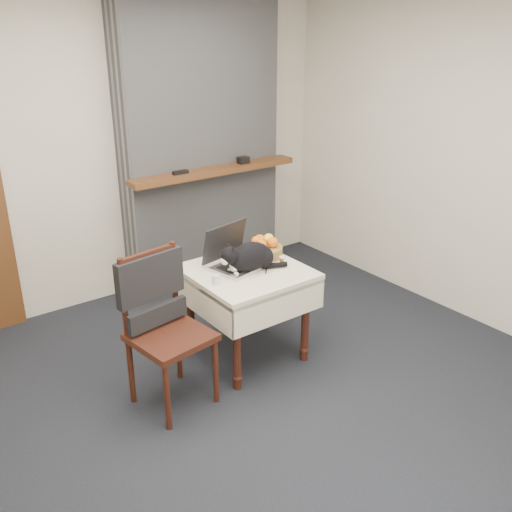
{
  "coord_description": "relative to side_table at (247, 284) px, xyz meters",
  "views": [
    {
      "loc": [
        -1.74,
        -2.56,
        2.33
      ],
      "look_at": [
        0.44,
        0.38,
        0.81
      ],
      "focal_mm": 40.0,
      "sensor_mm": 36.0,
      "label": 1
    }
  ],
  "objects": [
    {
      "name": "laptop",
      "position": [
        -0.02,
        0.12,
        0.19
      ],
      "size": [
        0.46,
        0.42,
        0.3
      ],
      "rotation": [
        0.0,
        0.0,
        0.21
      ],
      "color": "#B7B7BC",
      "rests_on": "side_table"
    },
    {
      "name": "desk_clutter",
      "position": [
        0.15,
        0.02,
        0.12
      ],
      "size": [
        0.13,
        0.1,
        0.01
      ],
      "primitive_type": "cube",
      "rotation": [
        0.0,
        0.0,
        0.61
      ],
      "color": "black",
      "rests_on": "side_table"
    },
    {
      "name": "fruit_basket",
      "position": [
        0.25,
        0.13,
        0.17
      ],
      "size": [
        0.27,
        0.27,
        0.15
      ],
      "color": "olive",
      "rests_on": "side_table"
    },
    {
      "name": "room_shell",
      "position": [
        -0.39,
        0.03,
        1.18
      ],
      "size": [
        4.52,
        4.01,
        2.61
      ],
      "color": "beige",
      "rests_on": "ground"
    },
    {
      "name": "ground",
      "position": [
        -0.39,
        -0.43,
        -0.59
      ],
      "size": [
        4.5,
        4.5,
        0.0
      ],
      "primitive_type": "plane",
      "color": "black",
      "rests_on": "ground"
    },
    {
      "name": "chair",
      "position": [
        -0.73,
        -0.07,
        0.06
      ],
      "size": [
        0.52,
        0.51,
        1.02
      ],
      "rotation": [
        0.0,
        0.0,
        0.15
      ],
      "color": "#3B1B10",
      "rests_on": "ground"
    },
    {
      "name": "cat",
      "position": [
        0.01,
        -0.03,
        0.21
      ],
      "size": [
        0.49,
        0.22,
        0.24
      ],
      "rotation": [
        0.0,
        0.0,
        -0.03
      ],
      "color": "black",
      "rests_on": "side_table"
    },
    {
      "name": "pill_bottle",
      "position": [
        0.24,
        -0.09,
        0.15
      ],
      "size": [
        0.03,
        0.03,
        0.07
      ],
      "color": "#A04B13",
      "rests_on": "side_table"
    },
    {
      "name": "cream_jar",
      "position": [
        -0.3,
        -0.07,
        0.14
      ],
      "size": [
        0.06,
        0.06,
        0.06
      ],
      "primitive_type": "cylinder",
      "color": "silver",
      "rests_on": "side_table"
    },
    {
      "name": "chimney",
      "position": [
        0.51,
        1.41,
        0.71
      ],
      "size": [
        1.62,
        0.48,
        2.6
      ],
      "color": "gray",
      "rests_on": "ground"
    },
    {
      "name": "side_table",
      "position": [
        0.0,
        0.0,
        0.0
      ],
      "size": [
        0.78,
        0.78,
        0.7
      ],
      "color": "#3B1B10",
      "rests_on": "ground"
    }
  ]
}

